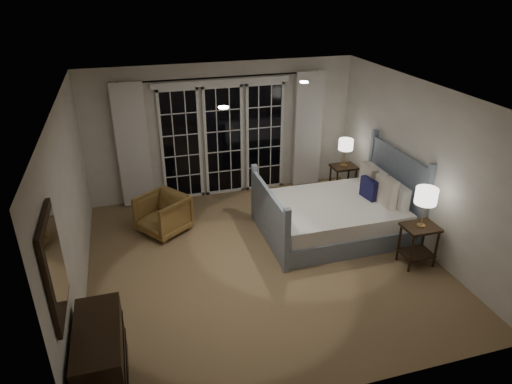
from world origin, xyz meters
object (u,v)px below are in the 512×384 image
object	(u,v)px
armchair	(163,214)
dresser	(102,359)
lamp_right	(346,145)
lamp_left	(426,196)
nightstand_left	(419,239)
bed	(337,214)
nightstand_right	(343,176)

from	to	relation	value
armchair	dresser	world-z (taller)	dresser
lamp_right	lamp_left	bearing A→B (deg)	-89.80
nightstand_left	lamp_right	distance (m)	2.51
bed	lamp_left	size ratio (longest dim) A/B	3.82
nightstand_right	lamp_left	xyz separation A→B (m)	(0.01, -2.43, 0.71)
lamp_left	dresser	bearing A→B (deg)	-166.52
armchair	dresser	xyz separation A→B (m)	(-0.92, -3.02, 0.06)
nightstand_right	lamp_right	world-z (taller)	lamp_right
bed	nightstand_right	size ratio (longest dim) A/B	3.76
nightstand_left	nightstand_right	bearing A→B (deg)	90.20
lamp_left	nightstand_left	bearing A→B (deg)	14.04
bed	armchair	distance (m)	2.84
nightstand_right	lamp_left	size ratio (longest dim) A/B	1.02
bed	lamp_left	distance (m)	1.58
nightstand_left	lamp_left	world-z (taller)	lamp_left
nightstand_right	lamp_right	distance (m)	0.63
bed	armchair	world-z (taller)	bed
armchair	nightstand_left	bearing A→B (deg)	24.82
nightstand_right	armchair	world-z (taller)	armchair
bed	nightstand_left	bearing A→B (deg)	-57.48
nightstand_right	lamp_left	bearing A→B (deg)	-89.80
lamp_right	nightstand_right	bearing A→B (deg)	-90.00
nightstand_right	dresser	world-z (taller)	dresser
bed	lamp_right	xyz separation A→B (m)	(0.73, 1.27, 0.69)
nightstand_left	armchair	world-z (taller)	armchair
nightstand_left	lamp_right	size ratio (longest dim) A/B	1.20
nightstand_left	armchair	xyz separation A→B (m)	(-3.47, 1.97, -0.09)
nightstand_right	dresser	size ratio (longest dim) A/B	0.55
bed	armchair	bearing A→B (deg)	163.52
armchair	lamp_right	bearing A→B (deg)	62.05
bed	nightstand_right	world-z (taller)	bed
bed	lamp_left	bearing A→B (deg)	-57.48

